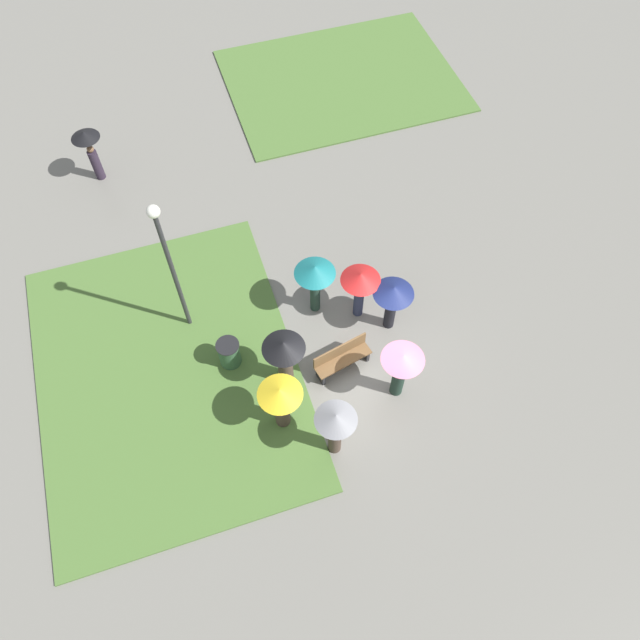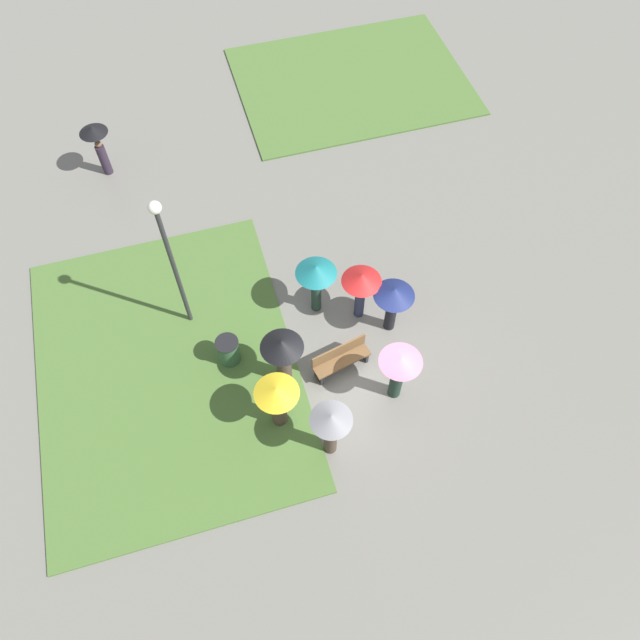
{
  "view_description": "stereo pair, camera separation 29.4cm",
  "coord_description": "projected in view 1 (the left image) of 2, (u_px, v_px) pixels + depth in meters",
  "views": [
    {
      "loc": [
        -3.58,
        -7.14,
        15.03
      ],
      "look_at": [
        -0.76,
        1.42,
        0.83
      ],
      "focal_mm": 35.0,
      "sensor_mm": 36.0,
      "label": 1
    },
    {
      "loc": [
        -3.3,
        -7.23,
        15.03
      ],
      "look_at": [
        -0.76,
        1.42,
        0.83
      ],
      "focal_mm": 35.0,
      "sensor_mm": 36.0,
      "label": 2
    }
  ],
  "objects": [
    {
      "name": "ground_plane",
      "position": [
        363.0,
        371.0,
        16.93
      ],
      "size": [
        90.0,
        90.0,
        0.0
      ],
      "primitive_type": "plane",
      "color": "slate"
    },
    {
      "name": "lawn_patch_near",
      "position": [
        168.0,
        373.0,
        16.86
      ],
      "size": [
        6.85,
        9.1,
        0.06
      ],
      "color": "#4C7033",
      "rests_on": "ground_plane"
    },
    {
      "name": "lawn_patch_far",
      "position": [
        342.0,
        80.0,
        23.53
      ],
      "size": [
        8.46,
        6.45,
        0.06
      ],
      "color": "#4C7033",
      "rests_on": "ground_plane"
    },
    {
      "name": "park_bench",
      "position": [
        342.0,
        357.0,
        16.62
      ],
      "size": [
        1.65,
        0.76,
        0.9
      ],
      "rotation": [
        0.0,
        0.0,
        0.22
      ],
      "color": "brown",
      "rests_on": "ground_plane"
    },
    {
      "name": "lamp_post",
      "position": [
        168.0,
        256.0,
        15.16
      ],
      "size": [
        0.32,
        0.32,
        4.82
      ],
      "color": "#2D2D30",
      "rests_on": "ground_plane"
    },
    {
      "name": "trash_bin",
      "position": [
        229.0,
        354.0,
        16.68
      ],
      "size": [
        0.63,
        0.63,
        0.93
      ],
      "color": "#335638",
      "rests_on": "ground_plane"
    },
    {
      "name": "crowd_person_pink",
      "position": [
        401.0,
        366.0,
        15.45
      ],
      "size": [
        1.09,
        1.09,
        1.92
      ],
      "rotation": [
        0.0,
        0.0,
        3.9
      ],
      "color": "#1E3328",
      "rests_on": "ground_plane"
    },
    {
      "name": "crowd_person_red",
      "position": [
        360.0,
        283.0,
        16.71
      ],
      "size": [
        1.09,
        1.09,
        1.85
      ],
      "rotation": [
        0.0,
        0.0,
        6.0
      ],
      "color": "#282D47",
      "rests_on": "ground_plane"
    },
    {
      "name": "crowd_person_black",
      "position": [
        284.0,
        353.0,
        15.66
      ],
      "size": [
        1.11,
        1.11,
        1.91
      ],
      "rotation": [
        0.0,
        0.0,
        1.8
      ],
      "color": "#47382D",
      "rests_on": "ground_plane"
    },
    {
      "name": "crowd_person_grey",
      "position": [
        336.0,
        425.0,
        14.55
      ],
      "size": [
        1.02,
        1.02,
        1.99
      ],
      "rotation": [
        0.0,
        0.0,
        0.52
      ],
      "color": "#47382D",
      "rests_on": "ground_plane"
    },
    {
      "name": "crowd_person_yellow",
      "position": [
        281.0,
        400.0,
        15.03
      ],
      "size": [
        1.11,
        1.11,
        1.84
      ],
      "rotation": [
        0.0,
        0.0,
        2.55
      ],
      "color": "#47382D",
      "rests_on": "ground_plane"
    },
    {
      "name": "crowd_person_teal",
      "position": [
        315.0,
        276.0,
        16.74
      ],
      "size": [
        1.13,
        1.13,
        1.93
      ],
      "rotation": [
        0.0,
        0.0,
        2.15
      ],
      "color": "#1E3328",
      "rests_on": "ground_plane"
    },
    {
      "name": "crowd_person_navy",
      "position": [
        393.0,
        296.0,
        16.54
      ],
      "size": [
        1.11,
        1.11,
        1.81
      ],
      "rotation": [
        0.0,
        0.0,
        5.57
      ],
      "color": "black",
      "rests_on": "ground_plane"
    },
    {
      "name": "lone_walker_far_path",
      "position": [
        89.0,
        146.0,
        19.71
      ],
      "size": [
        0.9,
        0.9,
        1.91
      ],
      "rotation": [
        0.0,
        0.0,
        5.2
      ],
      "color": "#2D2333",
      "rests_on": "ground_plane"
    }
  ]
}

